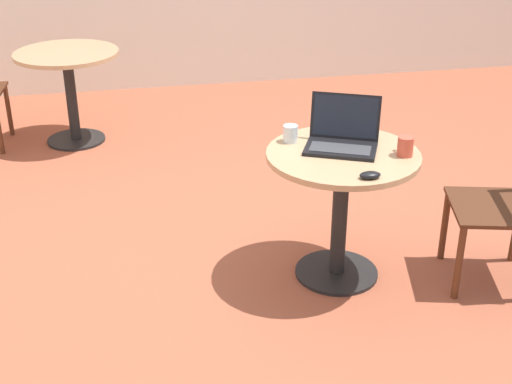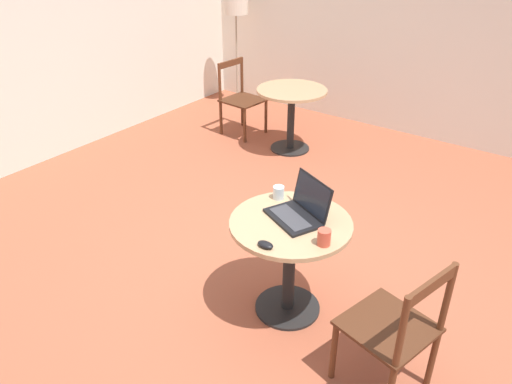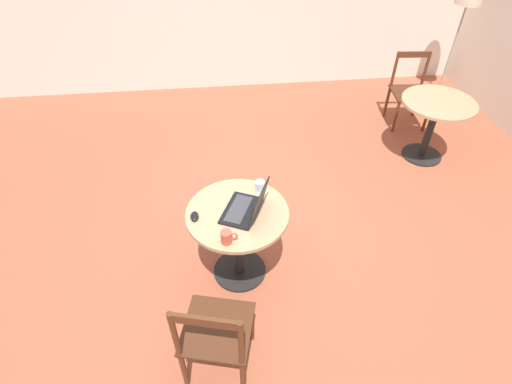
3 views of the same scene
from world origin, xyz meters
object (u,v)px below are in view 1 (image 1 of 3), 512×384
Objects in this scene: chair_near_front at (504,206)px; drinking_glass at (290,134)px; cafe_table_near at (341,184)px; laptop at (342,138)px; cafe_table_mid at (69,75)px; mouse at (370,175)px; mug at (405,146)px.

chair_near_front reaches higher than drinking_glass.
cafe_table_near is 1.76× the size of laptop.
laptop is at bearing -146.54° from cafe_table_mid.
mouse is at bearing -153.72° from drinking_glass.
cafe_table_near is 0.37m from mouse.
laptop is at bearing 70.67° from chair_near_front.
cafe_table_near is 2.64m from cafe_table_mid.
cafe_table_near is 1.00× the size of cafe_table_mid.
mouse is 0.56m from drinking_glass.
laptop reaches higher than cafe_table_mid.
chair_near_front is 1.98× the size of laptop.
cafe_table_mid is at bearing 36.16° from mug.
chair_near_front is (-2.44, -2.21, -0.10)m from cafe_table_mid.
drinking_glass is (0.40, 1.02, 0.32)m from chair_near_front.
cafe_table_near is at bearing 72.20° from mug.
cafe_table_mid is 2.88m from mug.
drinking_glass is (0.50, 0.25, 0.03)m from mouse.
mouse is (-0.31, -0.03, 0.19)m from cafe_table_near.
cafe_table_near is 8.75× the size of drinking_glass.
mouse reaches higher than cafe_table_mid.
mug reaches higher than cafe_table_mid.
mug is (0.11, 0.52, 0.32)m from chair_near_front.
cafe_table_mid is at bearing 29.55° from mouse.
laptop is 0.31m from mug.
laptop is 3.71× the size of mug.
chair_near_front reaches higher than cafe_table_mid.
laptop is 4.97× the size of drinking_glass.
chair_near_front is at bearing -137.75° from cafe_table_mid.
chair_near_front reaches higher than cafe_table_near.
cafe_table_near is at bearing -131.00° from drinking_glass.
laptop reaches higher than drinking_glass.
mug is 0.58m from drinking_glass.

